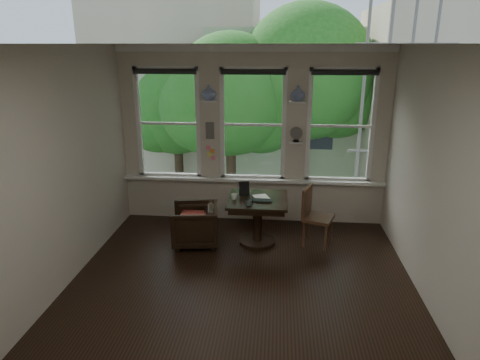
# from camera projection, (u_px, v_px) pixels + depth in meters

# --- Properties ---
(ground) EXTENTS (4.50, 4.50, 0.00)m
(ground) POSITION_uv_depth(u_px,v_px,m) (241.00, 284.00, 5.59)
(ground) COLOR black
(ground) RESTS_ON ground
(ceiling) EXTENTS (4.50, 4.50, 0.00)m
(ceiling) POSITION_uv_depth(u_px,v_px,m) (241.00, 44.00, 4.68)
(ceiling) COLOR silver
(ceiling) RESTS_ON ground
(wall_back) EXTENTS (4.50, 0.00, 4.50)m
(wall_back) POSITION_uv_depth(u_px,v_px,m) (253.00, 136.00, 7.27)
(wall_back) COLOR beige
(wall_back) RESTS_ON ground
(wall_front) EXTENTS (4.50, 0.00, 4.50)m
(wall_front) POSITION_uv_depth(u_px,v_px,m) (213.00, 267.00, 3.00)
(wall_front) COLOR beige
(wall_front) RESTS_ON ground
(wall_left) EXTENTS (0.00, 4.50, 4.50)m
(wall_left) POSITION_uv_depth(u_px,v_px,m) (62.00, 170.00, 5.33)
(wall_left) COLOR beige
(wall_left) RESTS_ON ground
(wall_right) EXTENTS (0.00, 4.50, 4.50)m
(wall_right) POSITION_uv_depth(u_px,v_px,m) (435.00, 180.00, 4.94)
(wall_right) COLOR beige
(wall_right) RESTS_ON ground
(window_left) EXTENTS (1.10, 0.12, 1.90)m
(window_left) POSITION_uv_depth(u_px,v_px,m) (169.00, 123.00, 7.33)
(window_left) COLOR white
(window_left) RESTS_ON ground
(window_center) EXTENTS (1.10, 0.12, 1.90)m
(window_center) POSITION_uv_depth(u_px,v_px,m) (253.00, 125.00, 7.21)
(window_center) COLOR white
(window_center) RESTS_ON ground
(window_right) EXTENTS (1.10, 0.12, 1.90)m
(window_right) POSITION_uv_depth(u_px,v_px,m) (340.00, 126.00, 7.08)
(window_right) COLOR white
(window_right) RESTS_ON ground
(shelf_left) EXTENTS (0.26, 0.16, 0.03)m
(shelf_left) POSITION_uv_depth(u_px,v_px,m) (209.00, 101.00, 7.05)
(shelf_left) COLOR white
(shelf_left) RESTS_ON ground
(shelf_right) EXTENTS (0.26, 0.16, 0.03)m
(shelf_right) POSITION_uv_depth(u_px,v_px,m) (297.00, 102.00, 6.93)
(shelf_right) COLOR white
(shelf_right) RESTS_ON ground
(intercom) EXTENTS (0.14, 0.06, 0.28)m
(intercom) POSITION_uv_depth(u_px,v_px,m) (210.00, 130.00, 7.24)
(intercom) COLOR #59544F
(intercom) RESTS_ON ground
(sticky_notes) EXTENTS (0.16, 0.01, 0.24)m
(sticky_notes) POSITION_uv_depth(u_px,v_px,m) (210.00, 151.00, 7.35)
(sticky_notes) COLOR pink
(sticky_notes) RESTS_ON ground
(desk_fan) EXTENTS (0.20, 0.20, 0.24)m
(desk_fan) POSITION_uv_depth(u_px,v_px,m) (296.00, 137.00, 7.08)
(desk_fan) COLOR #59544F
(desk_fan) RESTS_ON ground
(vase_left) EXTENTS (0.24, 0.24, 0.25)m
(vase_left) POSITION_uv_depth(u_px,v_px,m) (209.00, 92.00, 7.01)
(vase_left) COLOR silver
(vase_left) RESTS_ON shelf_left
(vase_right) EXTENTS (0.24, 0.24, 0.25)m
(vase_right) POSITION_uv_depth(u_px,v_px,m) (298.00, 93.00, 6.89)
(vase_right) COLOR silver
(vase_right) RESTS_ON shelf_right
(table) EXTENTS (0.90, 0.90, 0.75)m
(table) POSITION_uv_depth(u_px,v_px,m) (257.00, 221.00, 6.63)
(table) COLOR black
(table) RESTS_ON ground
(armchair_left) EXTENTS (0.79, 0.77, 0.64)m
(armchair_left) POSITION_uv_depth(u_px,v_px,m) (195.00, 225.00, 6.62)
(armchair_left) COLOR black
(armchair_left) RESTS_ON ground
(cushion_red) EXTENTS (0.45, 0.45, 0.06)m
(cushion_red) POSITION_uv_depth(u_px,v_px,m) (195.00, 217.00, 6.58)
(cushion_red) COLOR maroon
(cushion_red) RESTS_ON armchair_left
(side_chair_right) EXTENTS (0.54, 0.54, 0.92)m
(side_chair_right) POSITION_uv_depth(u_px,v_px,m) (318.00, 218.00, 6.55)
(side_chair_right) COLOR #452D18
(side_chair_right) RESTS_ON ground
(laptop) EXTENTS (0.34, 0.23, 0.03)m
(laptop) POSITION_uv_depth(u_px,v_px,m) (261.00, 202.00, 6.35)
(laptop) COLOR black
(laptop) RESTS_ON table
(mug) EXTENTS (0.11, 0.11, 0.08)m
(mug) POSITION_uv_depth(u_px,v_px,m) (234.00, 197.00, 6.47)
(mug) COLOR white
(mug) RESTS_ON table
(drinking_glass) EXTENTS (0.15, 0.15, 0.10)m
(drinking_glass) POSITION_uv_depth(u_px,v_px,m) (249.00, 203.00, 6.20)
(drinking_glass) COLOR white
(drinking_glass) RESTS_ON table
(tablet) EXTENTS (0.17, 0.11, 0.22)m
(tablet) POSITION_uv_depth(u_px,v_px,m) (244.00, 189.00, 6.62)
(tablet) COLOR black
(tablet) RESTS_ON table
(papers) EXTENTS (0.31, 0.36, 0.00)m
(papers) POSITION_uv_depth(u_px,v_px,m) (262.00, 198.00, 6.55)
(papers) COLOR silver
(papers) RESTS_ON table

